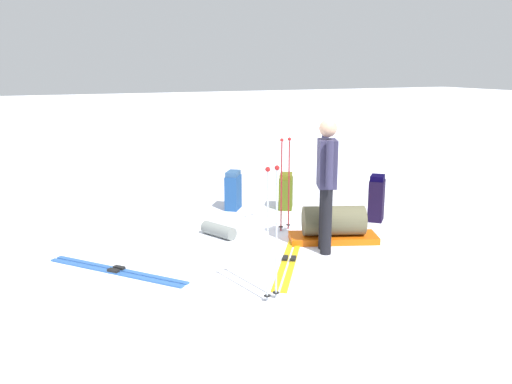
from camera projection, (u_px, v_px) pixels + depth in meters
ground_plane at (256, 242)px, 7.41m from camera, size 80.00×80.00×0.00m
skier_standing at (327, 179)px, 6.84m from camera, size 0.34×0.53×1.70m
ski_pair_near at (289, 260)px, 6.70m from camera, size 1.23×1.73×0.05m
ski_pair_far at (116, 271)px, 6.35m from camera, size 1.35×1.58×0.05m
backpack_large_dark at (286, 191)px, 9.09m from camera, size 0.38×0.43×0.59m
backpack_bright at (376, 198)px, 8.37m from camera, size 0.37×0.38×0.71m
backpack_small_spare at (233, 191)px, 9.04m from camera, size 0.38×0.41×0.64m
ski_poles_planted_near at (285, 180)px, 7.80m from camera, size 0.21×0.11×1.35m
ski_poles_planted_far at (272, 228)px, 5.42m from camera, size 0.19×0.10×1.39m
gear_sled at (334, 225)px, 7.41m from camera, size 1.27×0.84×0.49m
sleeping_mat_rolled at (219, 230)px, 7.63m from camera, size 0.38×0.58×0.18m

